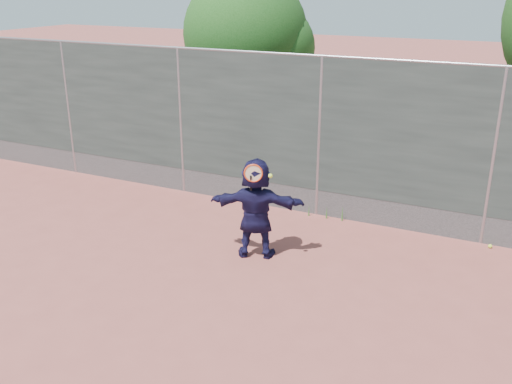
% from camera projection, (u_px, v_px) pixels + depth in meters
% --- Properties ---
extents(ground, '(80.00, 80.00, 0.00)m').
position_uv_depth(ground, '(232.00, 300.00, 8.07)').
color(ground, '#9E4C42').
rests_on(ground, ground).
extents(player, '(1.61, 0.94, 1.66)m').
position_uv_depth(player, '(256.00, 208.00, 9.10)').
color(player, '#171439').
rests_on(player, ground).
extents(ball_ground, '(0.07, 0.07, 0.07)m').
position_uv_depth(ball_ground, '(490.00, 246.00, 9.61)').
color(ball_ground, '#D7FA37').
rests_on(ball_ground, ground).
extents(fence, '(20.00, 0.06, 3.03)m').
position_uv_depth(fence, '(319.00, 135.00, 10.48)').
color(fence, '#38423D').
rests_on(fence, ground).
extents(swing_action, '(0.48, 0.16, 0.51)m').
position_uv_depth(swing_action, '(255.00, 174.00, 8.68)').
color(swing_action, '#E74115').
rests_on(swing_action, ground).
extents(tree_left, '(3.15, 3.00, 4.53)m').
position_uv_depth(tree_left, '(252.00, 38.00, 13.73)').
color(tree_left, '#382314').
rests_on(tree_left, ground).
extents(weed_clump, '(0.68, 0.07, 0.30)m').
position_uv_depth(weed_clump, '(329.00, 212.00, 10.77)').
color(weed_clump, '#387226').
rests_on(weed_clump, ground).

